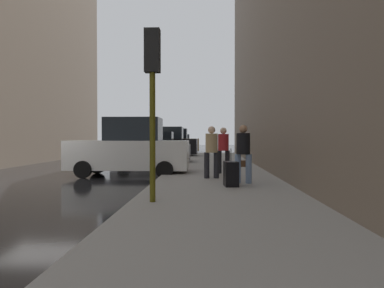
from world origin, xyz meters
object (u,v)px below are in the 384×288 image
at_px(parked_white_van, 130,149).
at_px(parked_bronze_suv, 174,142).
at_px(parked_gray_coupe, 153,149).
at_px(fire_hydrant, 179,161).
at_px(pedestrian_in_red_jacket, 223,148).
at_px(duffel_bag, 243,163).
at_px(rolling_suitcase, 231,174).
at_px(traffic_light, 152,77).
at_px(parked_black_suv, 166,143).
at_px(pedestrian_in_jeans, 243,151).
at_px(pedestrian_in_tan_coat, 212,149).
at_px(parked_silver_sedan, 179,143).

height_order(parked_white_van, parked_bronze_suv, same).
distance_m(parked_gray_coupe, fire_hydrant, 5.08).
bearing_deg(pedestrian_in_red_jacket, duffel_bag, 71.88).
relative_size(pedestrian_in_red_jacket, rolling_suitcase, 1.64).
height_order(traffic_light, duffel_bag, traffic_light).
xyz_separation_m(parked_black_suv, pedestrian_in_jeans, (4.05, -16.27, 0.07)).
relative_size(parked_black_suv, pedestrian_in_red_jacket, 2.70).
relative_size(parked_gray_coupe, traffic_light, 1.18).
bearing_deg(parked_bronze_suv, fire_hydrant, -84.14).
relative_size(traffic_light, pedestrian_in_red_jacket, 2.11).
height_order(pedestrian_in_jeans, rolling_suitcase, pedestrian_in_jeans).
relative_size(parked_gray_coupe, pedestrian_in_tan_coat, 2.48).
bearing_deg(traffic_light, parked_bronze_suv, 94.17).
bearing_deg(parked_white_van, parked_bronze_suv, 90.00).
bearing_deg(parked_white_van, pedestrian_in_tan_coat, -33.13).
xyz_separation_m(pedestrian_in_red_jacket, rolling_suitcase, (0.05, -3.68, -0.61)).
distance_m(traffic_light, duffel_bag, 10.16).
height_order(parked_gray_coupe, duffel_bag, parked_gray_coupe).
bearing_deg(parked_gray_coupe, duffel_bag, -33.98).
xyz_separation_m(parked_silver_sedan, pedestrian_in_red_jacket, (3.60, -25.49, 0.26)).
xyz_separation_m(parked_gray_coupe, duffel_bag, (4.65, -3.14, -0.56)).
height_order(pedestrian_in_tan_coat, rolling_suitcase, pedestrian_in_tan_coat).
bearing_deg(pedestrian_in_tan_coat, parked_bronze_suv, 98.54).
height_order(parked_black_suv, pedestrian_in_jeans, parked_black_suv).
distance_m(fire_hydrant, rolling_suitcase, 5.61).
xyz_separation_m(pedestrian_in_jeans, rolling_suitcase, (-0.40, -0.70, -0.61)).
bearing_deg(parked_white_van, fire_hydrant, 34.97).
bearing_deg(traffic_light, parked_silver_sedan, 93.34).
distance_m(parked_silver_sedan, traffic_light, 31.83).
height_order(pedestrian_in_red_jacket, pedestrian_in_tan_coat, same).
xyz_separation_m(parked_white_van, parked_gray_coupe, (0.00, 6.00, -0.18)).
bearing_deg(parked_black_suv, pedestrian_in_jeans, -76.02).
bearing_deg(traffic_light, pedestrian_in_tan_coat, 74.19).
distance_m(traffic_light, pedestrian_in_jeans, 4.26).
bearing_deg(pedestrian_in_red_jacket, fire_hydrant, 137.87).
xyz_separation_m(parked_silver_sedan, duffel_bag, (4.65, -22.26, -0.56)).
xyz_separation_m(parked_white_van, fire_hydrant, (1.80, 1.26, -0.54)).
bearing_deg(pedestrian_in_jeans, pedestrian_in_tan_coat, 125.31).
bearing_deg(pedestrian_in_tan_coat, traffic_light, -105.81).
distance_m(parked_black_suv, duffel_bag, 11.12).
xyz_separation_m(parked_black_suv, pedestrian_in_tan_coat, (3.14, -14.98, 0.07)).
xyz_separation_m(fire_hydrant, pedestrian_in_red_jacket, (1.79, -1.62, 0.61)).
xyz_separation_m(parked_silver_sedan, rolling_suitcase, (3.65, -29.16, -0.36)).
relative_size(parked_black_suv, parked_silver_sedan, 1.10).
bearing_deg(rolling_suitcase, fire_hydrant, 109.20).
distance_m(parked_gray_coupe, duffel_bag, 5.64).
distance_m(parked_white_van, duffel_bag, 5.51).
bearing_deg(parked_black_suv, parked_bronze_suv, 90.00).
bearing_deg(parked_bronze_suv, parked_gray_coupe, -90.00).
height_order(parked_silver_sedan, fire_hydrant, parked_silver_sedan).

